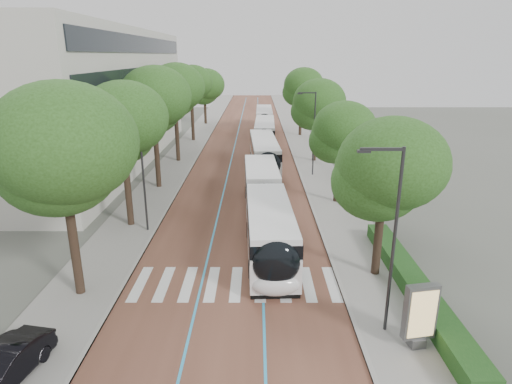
% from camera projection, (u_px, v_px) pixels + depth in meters
% --- Properties ---
extents(ground, '(160.00, 160.00, 0.00)m').
position_uv_depth(ground, '(231.00, 294.00, 21.33)').
color(ground, '#51544C').
rests_on(ground, ground).
extents(road, '(11.00, 140.00, 0.02)m').
position_uv_depth(road, '(247.00, 141.00, 59.41)').
color(road, brown).
rests_on(road, ground).
extents(sidewalk_left, '(4.00, 140.00, 0.12)m').
position_uv_depth(sidewalk_left, '(194.00, 140.00, 59.40)').
color(sidewalk_left, gray).
rests_on(sidewalk_left, ground).
extents(sidewalk_right, '(4.00, 140.00, 0.12)m').
position_uv_depth(sidewalk_right, '(301.00, 140.00, 59.38)').
color(sidewalk_right, gray).
rests_on(sidewalk_right, ground).
extents(kerb_left, '(0.20, 140.00, 0.14)m').
position_uv_depth(kerb_left, '(207.00, 140.00, 59.40)').
color(kerb_left, gray).
rests_on(kerb_left, ground).
extents(kerb_right, '(0.20, 140.00, 0.14)m').
position_uv_depth(kerb_right, '(288.00, 140.00, 59.39)').
color(kerb_right, gray).
rests_on(kerb_right, ground).
extents(zebra_crossing, '(10.55, 3.60, 0.01)m').
position_uv_depth(zebra_crossing, '(236.00, 284.00, 22.27)').
color(zebra_crossing, silver).
rests_on(zebra_crossing, ground).
extents(lane_line_left, '(0.12, 126.00, 0.01)m').
position_uv_depth(lane_line_left, '(236.00, 141.00, 59.40)').
color(lane_line_left, '#2A9DD4').
rests_on(lane_line_left, road).
extents(lane_line_right, '(0.12, 126.00, 0.01)m').
position_uv_depth(lane_line_right, '(259.00, 141.00, 59.40)').
color(lane_line_right, '#2A9DD4').
rests_on(lane_line_right, road).
extents(office_building, '(18.11, 40.00, 14.00)m').
position_uv_depth(office_building, '(64.00, 98.00, 45.86)').
color(office_building, '#B9B6AC').
rests_on(office_building, ground).
extents(hedge, '(1.20, 14.00, 0.80)m').
position_uv_depth(hedge, '(414.00, 285.00, 21.16)').
color(hedge, '#174116').
rests_on(hedge, sidewalk_right).
extents(streetlight_near, '(1.82, 0.20, 8.00)m').
position_uv_depth(streetlight_near, '(391.00, 228.00, 16.99)').
color(streetlight_near, '#2B2B2D').
rests_on(streetlight_near, sidewalk_right).
extents(streetlight_far, '(1.82, 0.20, 8.00)m').
position_uv_depth(streetlight_far, '(312.00, 127.00, 40.79)').
color(streetlight_far, '#2B2B2D').
rests_on(streetlight_far, sidewalk_right).
extents(lamp_post_left, '(0.14, 0.14, 8.00)m').
position_uv_depth(lamp_post_left, '(143.00, 173.00, 27.69)').
color(lamp_post_left, '#2B2B2D').
rests_on(lamp_post_left, sidewalk_left).
extents(trees_left, '(6.46, 61.37, 10.08)m').
position_uv_depth(trees_left, '(168.00, 101.00, 42.36)').
color(trees_left, black).
rests_on(trees_left, ground).
extents(trees_right, '(5.69, 47.58, 9.17)m').
position_uv_depth(trees_right, '(322.00, 112.00, 41.87)').
color(trees_right, black).
rests_on(trees_right, ground).
extents(lead_bus, '(3.23, 18.48, 3.20)m').
position_uv_depth(lead_bus, '(266.00, 209.00, 28.29)').
color(lead_bus, black).
rests_on(lead_bus, ground).
extents(bus_queued_0, '(3.11, 12.50, 3.20)m').
position_uv_depth(bus_queued_0, '(264.00, 155.00, 43.69)').
color(bus_queued_0, silver).
rests_on(bus_queued_0, ground).
extents(bus_queued_1, '(2.85, 12.46, 3.20)m').
position_uv_depth(bus_queued_1, '(265.00, 134.00, 55.61)').
color(bus_queued_1, silver).
rests_on(bus_queued_1, ground).
extents(bus_queued_2, '(2.65, 12.42, 3.20)m').
position_uv_depth(bus_queued_2, '(264.00, 119.00, 68.37)').
color(bus_queued_2, silver).
rests_on(bus_queued_2, ground).
extents(ad_panel, '(1.38, 0.62, 2.77)m').
position_uv_depth(ad_panel, '(420.00, 315.00, 16.92)').
color(ad_panel, '#59595B').
rests_on(ad_panel, sidewalk_right).
extents(parked_car, '(2.14, 4.26, 1.34)m').
position_uv_depth(parked_car, '(4.00, 366.00, 15.26)').
color(parked_car, black).
rests_on(parked_car, sidewalk_left).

